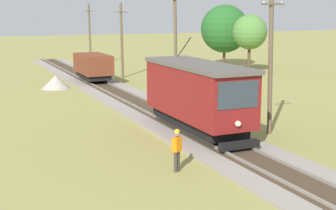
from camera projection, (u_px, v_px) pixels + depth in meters
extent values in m
cube|color=maroon|center=(197.00, 92.00, 25.30)|extent=(2.50, 8.00, 2.60)
cube|color=#56514C|center=(197.00, 65.00, 25.04)|extent=(2.60, 8.32, 0.22)
cube|color=black|center=(197.00, 121.00, 25.60)|extent=(2.10, 7.04, 0.44)
cube|color=#2D3842|center=(238.00, 95.00, 21.61)|extent=(2.10, 0.03, 1.25)
cube|color=#2D3842|center=(218.00, 84.00, 25.74)|extent=(0.02, 6.72, 1.04)
sphere|color=#F4EAB2|center=(238.00, 124.00, 21.82)|extent=(0.28, 0.28, 0.28)
cylinder|color=black|center=(184.00, 47.00, 26.32)|extent=(0.05, 1.67, 1.19)
cube|color=black|center=(239.00, 145.00, 21.87)|extent=(2.00, 0.36, 0.32)
cylinder|color=black|center=(218.00, 131.00, 23.59)|extent=(1.54, 0.80, 0.80)
cylinder|color=black|center=(179.00, 113.00, 27.61)|extent=(1.54, 0.80, 0.80)
cube|color=brown|center=(93.00, 64.00, 43.86)|extent=(2.40, 5.20, 1.70)
cube|color=black|center=(93.00, 76.00, 44.07)|extent=(2.02, 4.78, 0.38)
cylinder|color=black|center=(98.00, 78.00, 42.67)|extent=(1.54, 0.76, 0.76)
cylinder|color=black|center=(89.00, 74.00, 45.47)|extent=(1.54, 0.76, 0.76)
cylinder|color=brown|center=(270.00, 61.00, 25.37)|extent=(0.24, 0.52, 7.74)
cube|color=brown|center=(273.00, 4.00, 24.82)|extent=(1.40, 0.10, 0.10)
cylinder|color=silver|center=(264.00, 2.00, 24.58)|extent=(0.08, 0.08, 0.10)
cylinder|color=silver|center=(282.00, 2.00, 25.02)|extent=(0.08, 0.08, 0.10)
cylinder|color=brown|center=(176.00, 42.00, 36.00)|extent=(0.24, 0.66, 8.33)
cylinder|color=brown|center=(122.00, 41.00, 47.39)|extent=(0.24, 0.55, 7.29)
cube|color=brown|center=(121.00, 12.00, 46.86)|extent=(1.40, 0.10, 0.10)
cylinder|color=silver|center=(116.00, 11.00, 46.63)|extent=(0.08, 0.08, 0.10)
cylinder|color=silver|center=(127.00, 11.00, 47.06)|extent=(0.08, 0.08, 0.10)
cylinder|color=brown|center=(90.00, 35.00, 58.25)|extent=(0.24, 0.48, 7.39)
cube|color=brown|center=(89.00, 11.00, 57.72)|extent=(1.40, 0.10, 0.10)
cylinder|color=silver|center=(84.00, 10.00, 57.48)|extent=(0.08, 0.08, 0.10)
cylinder|color=silver|center=(93.00, 10.00, 57.92)|extent=(0.08, 0.08, 0.10)
cone|color=#9E998E|center=(56.00, 82.00, 41.06)|extent=(2.44, 2.44, 1.14)
cylinder|color=#38332D|center=(178.00, 161.00, 19.76)|extent=(0.15, 0.15, 0.86)
cylinder|color=#38332D|center=(176.00, 162.00, 19.64)|extent=(0.15, 0.15, 0.86)
cube|color=orange|center=(177.00, 144.00, 19.56)|extent=(0.45, 0.39, 0.58)
sphere|color=#936B51|center=(177.00, 134.00, 19.48)|extent=(0.22, 0.22, 0.22)
sphere|color=yellow|center=(177.00, 132.00, 19.46)|extent=(0.21, 0.21, 0.21)
cylinder|color=#4C3823|center=(224.00, 57.00, 57.14)|extent=(0.32, 0.32, 2.37)
sphere|color=#235B23|center=(225.00, 29.00, 56.52)|extent=(5.58, 5.58, 5.58)
cylinder|color=#4C3823|center=(249.00, 59.00, 51.65)|extent=(0.32, 0.32, 2.93)
sphere|color=#4C7F38|center=(250.00, 32.00, 51.12)|extent=(3.68, 3.68, 3.68)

